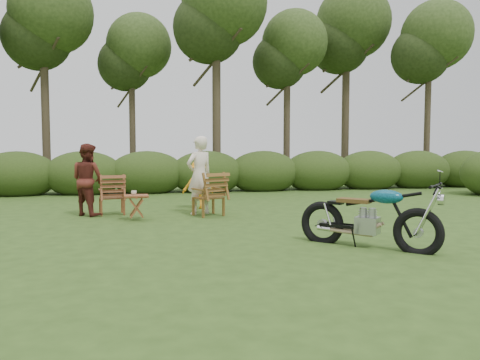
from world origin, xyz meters
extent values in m
plane|color=#2B4517|center=(0.00, 0.00, 0.00)|extent=(80.00, 80.00, 0.00)
cylinder|color=#3B2D20|center=(-5.50, 11.10, 3.60)|extent=(0.28, 0.28, 7.20)
sphere|color=#263915|center=(-5.50, 11.10, 5.84)|extent=(2.88, 2.88, 2.88)
cylinder|color=#3B2D20|center=(-2.50, 12.20, 3.15)|extent=(0.24, 0.24, 6.30)
sphere|color=#263915|center=(-2.50, 12.20, 5.11)|extent=(2.52, 2.52, 2.52)
cylinder|color=#3B2D20|center=(0.50, 10.00, 3.83)|extent=(0.30, 0.30, 7.65)
sphere|color=#263915|center=(0.50, 10.00, 6.21)|extent=(3.06, 3.06, 3.06)
cylinder|color=#3B2D20|center=(3.50, 11.10, 3.24)|extent=(0.26, 0.26, 6.48)
sphere|color=#263915|center=(3.50, 11.10, 5.26)|extent=(2.59, 2.59, 2.59)
cylinder|color=#3B2D20|center=(6.50, 12.20, 3.96)|extent=(0.32, 0.32, 7.92)
sphere|color=#263915|center=(6.50, 12.20, 6.42)|extent=(3.17, 3.17, 3.17)
cylinder|color=#3B2D20|center=(9.00, 10.00, 3.42)|extent=(0.24, 0.24, 6.84)
sphere|color=#263915|center=(9.00, 10.00, 5.55)|extent=(2.74, 2.74, 2.74)
ellipsoid|color=#293B15|center=(-6.00, 9.00, 0.63)|extent=(2.52, 1.68, 1.51)
ellipsoid|color=#293B15|center=(-4.00, 9.00, 0.63)|extent=(2.52, 1.68, 1.51)
ellipsoid|color=#293B15|center=(-2.00, 9.00, 0.63)|extent=(2.52, 1.68, 1.51)
ellipsoid|color=#293B15|center=(0.00, 9.00, 0.63)|extent=(2.52, 1.68, 1.51)
ellipsoid|color=#293B15|center=(2.00, 9.00, 0.63)|extent=(2.52, 1.68, 1.51)
ellipsoid|color=#293B15|center=(4.00, 9.00, 0.63)|extent=(2.52, 1.68, 1.51)
ellipsoid|color=#293B15|center=(6.00, 9.00, 0.63)|extent=(2.52, 1.68, 1.51)
ellipsoid|color=#293B15|center=(8.00, 9.00, 0.63)|extent=(2.52, 1.68, 1.51)
ellipsoid|color=#293B15|center=(10.00, 9.00, 0.63)|extent=(2.52, 1.68, 1.51)
imported|color=beige|center=(-2.35, 3.09, 0.57)|extent=(0.15, 0.15, 0.09)
imported|color=#F4E0C9|center=(-0.91, 3.67, 0.00)|extent=(0.76, 0.66, 1.76)
imported|color=#582119|center=(-3.35, 3.97, 0.00)|extent=(0.98, 0.96, 1.59)
imported|color=orange|center=(-0.83, 4.63, 0.00)|extent=(0.76, 0.44, 1.17)
camera|label=1|loc=(-2.19, -6.77, 1.50)|focal=35.00mm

